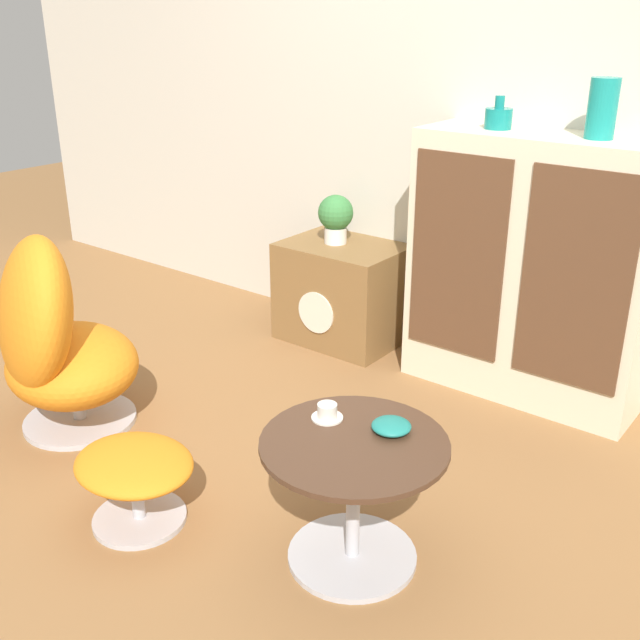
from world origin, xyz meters
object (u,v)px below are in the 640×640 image
object	(u,v)px
ottoman	(135,472)
tv_console	(343,292)
vase_leftmost	(498,117)
egg_chair	(54,341)
sideboard	(531,270)
teacup	(327,413)
potted_plant	(336,216)
bowl	(391,426)
vase_inner_left	(602,109)
coffee_table	(353,488)

from	to	relation	value
ottoman	tv_console	bearing A→B (deg)	102.32
vase_leftmost	egg_chair	bearing A→B (deg)	-127.78
sideboard	teacup	world-z (taller)	sideboard
teacup	tv_console	bearing A→B (deg)	124.40
ottoman	teacup	bearing A→B (deg)	33.02
ottoman	potted_plant	size ratio (longest dim) A/B	1.73
potted_plant	vase_leftmost	bearing A→B (deg)	2.46
teacup	bowl	xyz separation A→B (m)	(0.20, 0.06, -0.00)
tv_console	egg_chair	bearing A→B (deg)	-104.73
potted_plant	egg_chair	bearing A→B (deg)	-102.88
egg_chair	vase_inner_left	bearing A→B (deg)	43.32
vase_inner_left	bowl	world-z (taller)	vase_inner_left
tv_console	ottoman	size ratio (longest dim) A/B	1.42
tv_console	ottoman	world-z (taller)	tv_console
tv_console	potted_plant	distance (m)	0.41
potted_plant	teacup	size ratio (longest dim) A/B	2.46
coffee_table	bowl	xyz separation A→B (m)	(0.05, 0.12, 0.18)
vase_leftmost	vase_inner_left	xyz separation A→B (m)	(0.43, 0.00, 0.07)
vase_inner_left	bowl	distance (m)	1.55
potted_plant	sideboard	bearing A→B (deg)	1.73
egg_chair	potted_plant	size ratio (longest dim) A/B	3.43
ottoman	vase_inner_left	xyz separation A→B (m)	(0.83, 1.72, 1.08)
egg_chair	ottoman	size ratio (longest dim) A/B	1.99
ottoman	teacup	distance (m)	0.70
ottoman	potted_plant	bearing A→B (deg)	103.92
vase_leftmost	bowl	distance (m)	1.55
potted_plant	bowl	bearing A→B (deg)	-47.57
vase_leftmost	coffee_table	bearing A→B (deg)	-78.70
coffee_table	vase_leftmost	bearing A→B (deg)	101.30
egg_chair	vase_leftmost	distance (m)	2.06
vase_leftmost	potted_plant	size ratio (longest dim) A/B	0.55
coffee_table	teacup	world-z (taller)	teacup
vase_leftmost	potted_plant	bearing A→B (deg)	-177.54
tv_console	egg_chair	distance (m)	1.51
vase_inner_left	ottoman	bearing A→B (deg)	-115.81
sideboard	egg_chair	world-z (taller)	sideboard
bowl	vase_inner_left	bearing A→B (deg)	86.24
bowl	coffee_table	bearing A→B (deg)	-115.04
tv_console	teacup	xyz separation A→B (m)	(0.91, -1.33, 0.20)
egg_chair	vase_inner_left	distance (m)	2.35
egg_chair	potted_plant	xyz separation A→B (m)	(0.33, 1.46, 0.27)
sideboard	bowl	size ratio (longest dim) A/B	9.47
sideboard	teacup	xyz separation A→B (m)	(-0.08, -1.36, -0.13)
vase_leftmost	bowl	world-z (taller)	vase_leftmost
tv_console	potted_plant	size ratio (longest dim) A/B	2.45
ottoman	teacup	size ratio (longest dim) A/B	4.25
vase_leftmost	potted_plant	xyz separation A→B (m)	(-0.82, -0.04, -0.55)
vase_inner_left	teacup	distance (m)	1.62
ottoman	vase_inner_left	distance (m)	2.19
egg_chair	potted_plant	distance (m)	1.52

